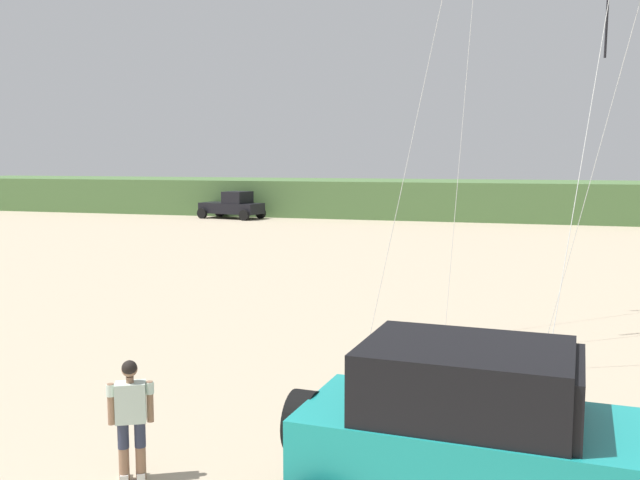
# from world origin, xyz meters

# --- Properties ---
(dune_ridge) EXTENTS (90.00, 9.13, 2.69)m
(dune_ridge) POSITION_xyz_m (-1.07, 49.84, 1.35)
(dune_ridge) COLOR #4C703D
(dune_ridge) RESTS_ON ground_plane
(jeep) EXTENTS (4.92, 2.64, 2.26)m
(jeep) POSITION_xyz_m (2.58, 4.16, 1.20)
(jeep) COLOR teal
(jeep) RESTS_ON ground_plane
(person_watching) EXTENTS (0.56, 0.44, 1.67)m
(person_watching) POSITION_xyz_m (-2.13, 4.38, 0.94)
(person_watching) COLOR #8C664C
(person_watching) RESTS_ON ground_plane
(distant_pickup) EXTENTS (4.90, 3.24, 1.98)m
(distant_pickup) POSITION_xyz_m (-17.76, 43.75, 0.94)
(distant_pickup) COLOR black
(distant_pickup) RESTS_ON ground_plane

